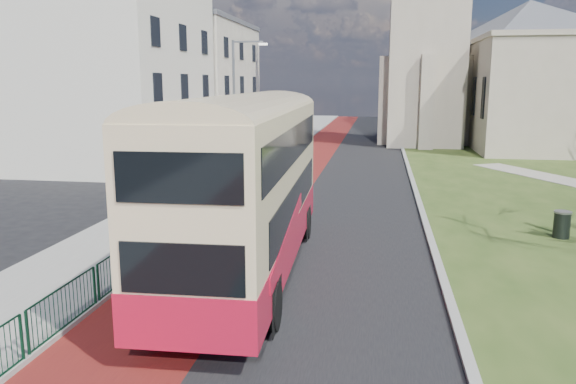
# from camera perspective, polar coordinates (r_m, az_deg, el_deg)

# --- Properties ---
(ground) EXTENTS (160.00, 160.00, 0.00)m
(ground) POSITION_cam_1_polar(r_m,az_deg,el_deg) (16.44, -5.99, -9.33)
(ground) COLOR black
(ground) RESTS_ON ground
(road_carriageway) EXTENTS (9.00, 120.00, 0.01)m
(road_carriageway) POSITION_cam_1_polar(r_m,az_deg,el_deg) (35.40, 4.91, 1.79)
(road_carriageway) COLOR black
(road_carriageway) RESTS_ON ground
(bus_lane) EXTENTS (3.40, 120.00, 0.01)m
(bus_lane) POSITION_cam_1_polar(r_m,az_deg,el_deg) (35.71, 0.59, 1.91)
(bus_lane) COLOR #591414
(bus_lane) RESTS_ON ground
(pavement_west) EXTENTS (4.00, 120.00, 0.12)m
(pavement_west) POSITION_cam_1_polar(r_m,az_deg,el_deg) (36.46, -5.33, 2.14)
(pavement_west) COLOR gray
(pavement_west) RESTS_ON ground
(kerb_west) EXTENTS (0.25, 120.00, 0.13)m
(kerb_west) POSITION_cam_1_polar(r_m,az_deg,el_deg) (36.01, -2.25, 2.08)
(kerb_west) COLOR #999993
(kerb_west) RESTS_ON ground
(kerb_east) EXTENTS (0.25, 80.00, 0.13)m
(kerb_east) POSITION_cam_1_polar(r_m,az_deg,el_deg) (37.32, 12.22, 2.15)
(kerb_east) COLOR #999993
(kerb_east) RESTS_ON ground
(pedestrian_railing) EXTENTS (0.07, 24.00, 1.12)m
(pedestrian_railing) POSITION_cam_1_polar(r_m,az_deg,el_deg) (20.79, -10.99, -3.50)
(pedestrian_railing) COLOR #0B3420
(pedestrian_railing) RESTS_ON ground
(street_block_near) EXTENTS (10.30, 14.30, 13.00)m
(street_block_near) POSITION_cam_1_polar(r_m,az_deg,el_deg) (41.07, -17.27, 11.74)
(street_block_near) COLOR silver
(street_block_near) RESTS_ON ground
(street_block_far) EXTENTS (10.30, 16.30, 11.50)m
(street_block_far) POSITION_cam_1_polar(r_m,az_deg,el_deg) (55.87, -9.81, 11.01)
(street_block_far) COLOR beige
(street_block_far) RESTS_ON ground
(streetlamp) EXTENTS (2.13, 0.18, 8.00)m
(streetlamp) POSITION_cam_1_polar(r_m,az_deg,el_deg) (33.94, -5.25, 9.17)
(streetlamp) COLOR gray
(streetlamp) RESTS_ON pavement_west
(bus) EXTENTS (3.28, 12.45, 5.17)m
(bus) POSITION_cam_1_polar(r_m,az_deg,el_deg) (16.48, -4.17, 1.38)
(bus) COLOR #B2102B
(bus) RESTS_ON ground
(litter_bin) EXTENTS (0.72, 0.72, 1.01)m
(litter_bin) POSITION_cam_1_polar(r_m,az_deg,el_deg) (23.11, 26.06, -2.98)
(litter_bin) COLOR black
(litter_bin) RESTS_ON grass_green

